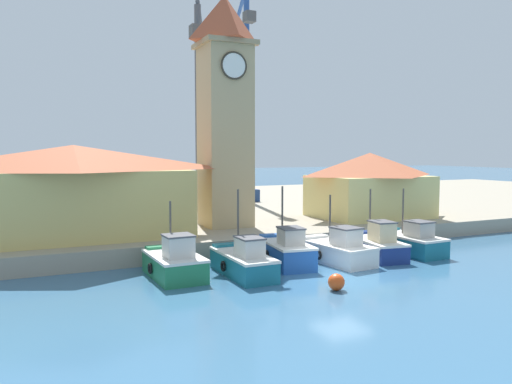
# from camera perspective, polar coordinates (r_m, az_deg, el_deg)

# --- Properties ---
(ground_plane) EXTENTS (300.00, 300.00, 0.00)m
(ground_plane) POSITION_cam_1_polar(r_m,az_deg,el_deg) (24.30, 9.75, -9.62)
(ground_plane) COLOR #386689
(quay_wharf) EXTENTS (120.00, 40.00, 1.02)m
(quay_wharf) POSITION_cam_1_polar(r_m,az_deg,el_deg) (47.80, -8.24, -1.97)
(quay_wharf) COLOR #9E937F
(quay_wharf) RESTS_ON ground
(fishing_boat_far_left) EXTENTS (2.32, 4.15, 3.60)m
(fishing_boat_far_left) POSITION_cam_1_polar(r_m,az_deg,el_deg) (24.10, -9.31, -7.95)
(fishing_boat_far_left) COLOR #237A4C
(fishing_boat_far_left) RESTS_ON ground
(fishing_boat_left_outer) EXTENTS (1.89, 4.68, 4.13)m
(fishing_boat_left_outer) POSITION_cam_1_polar(r_m,az_deg,el_deg) (24.21, -1.47, -7.93)
(fishing_boat_left_outer) COLOR #196B7F
(fishing_boat_left_outer) RESTS_ON ground
(fishing_boat_left_inner) EXTENTS (2.37, 4.42, 4.13)m
(fishing_boat_left_inner) POSITION_cam_1_polar(r_m,az_deg,el_deg) (26.38, 3.43, -6.74)
(fishing_boat_left_inner) COLOR #2356A8
(fishing_boat_left_inner) RESTS_ON ground
(fishing_boat_mid_left) EXTENTS (2.55, 4.69, 3.62)m
(fishing_boat_mid_left) POSITION_cam_1_polar(r_m,az_deg,el_deg) (27.34, 9.24, -6.55)
(fishing_boat_mid_left) COLOR silver
(fishing_boat_mid_left) RESTS_ON ground
(fishing_boat_center) EXTENTS (2.40, 4.69, 3.82)m
(fishing_boat_center) POSITION_cam_1_polar(r_m,az_deg,el_deg) (29.07, 13.46, -5.89)
(fishing_boat_center) COLOR navy
(fishing_boat_center) RESTS_ON ground
(fishing_boat_mid_right) EXTENTS (2.19, 4.51, 3.79)m
(fishing_boat_mid_right) POSITION_cam_1_polar(r_m,az_deg,el_deg) (30.59, 17.14, -5.46)
(fishing_boat_mid_right) COLOR #196B7F
(fishing_boat_mid_right) RESTS_ON ground
(clock_tower) EXTENTS (3.47, 3.47, 16.60)m
(clock_tower) POSITION_cam_1_polar(r_m,az_deg,el_deg) (33.23, -3.55, 9.83)
(clock_tower) COLOR tan
(clock_tower) RESTS_ON quay_wharf
(warehouse_left) EXTENTS (13.18, 5.76, 5.31)m
(warehouse_left) POSITION_cam_1_polar(r_m,az_deg,el_deg) (29.98, -20.06, 0.10)
(warehouse_left) COLOR tan
(warehouse_left) RESTS_ON quay_wharf
(warehouse_right) EXTENTS (8.46, 6.48, 4.85)m
(warehouse_right) POSITION_cam_1_polar(r_m,az_deg,el_deg) (38.69, 12.84, 0.89)
(warehouse_right) COLOR #E5D17A
(warehouse_right) RESTS_ON quay_wharf
(port_crane_near) EXTENTS (2.67, 9.29, 20.98)m
(port_crane_near) POSITION_cam_1_polar(r_m,az_deg,el_deg) (49.93, -1.13, 8.52)
(port_crane_near) COLOR navy
(port_crane_near) RESTS_ON quay_wharf
(port_crane_far) EXTENTS (4.83, 10.76, 17.49)m
(port_crane_far) POSITION_cam_1_polar(r_m,az_deg,el_deg) (42.91, -6.54, 7.24)
(port_crane_far) COLOR #353539
(port_crane_far) RESTS_ON quay_wharf
(mooring_buoy) EXTENTS (0.72, 0.72, 0.72)m
(mooring_buoy) POSITION_cam_1_polar(r_m,az_deg,el_deg) (22.03, 9.17, -10.13)
(mooring_buoy) COLOR #E54C19
(mooring_buoy) RESTS_ON ground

